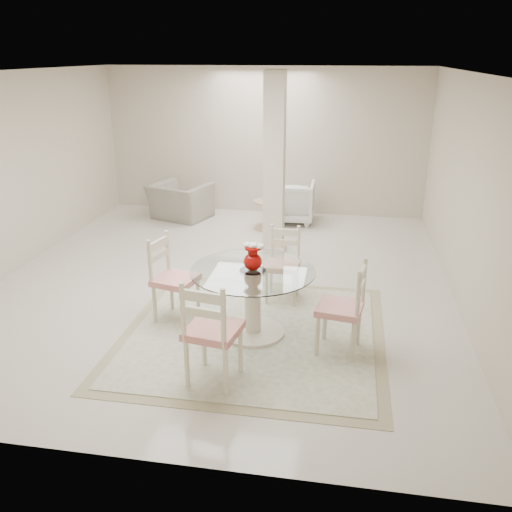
% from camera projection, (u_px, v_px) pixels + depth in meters
% --- Properties ---
extents(ground, '(7.00, 7.00, 0.00)m').
position_uv_depth(ground, '(224.00, 281.00, 7.39)').
color(ground, beige).
rests_on(ground, ground).
extents(room_shell, '(6.02, 7.02, 2.71)m').
position_uv_depth(room_shell, '(221.00, 144.00, 6.73)').
color(room_shell, beige).
rests_on(room_shell, ground).
extents(column, '(0.30, 0.30, 2.70)m').
position_uv_depth(column, '(274.00, 165.00, 8.03)').
color(column, beige).
rests_on(column, ground).
extents(area_rug, '(2.85, 2.85, 0.02)m').
position_uv_depth(area_rug, '(253.00, 334.00, 5.98)').
color(area_rug, tan).
rests_on(area_rug, ground).
extents(dining_table, '(1.33, 1.33, 0.77)m').
position_uv_depth(dining_table, '(253.00, 302.00, 5.84)').
color(dining_table, beige).
rests_on(dining_table, ground).
extents(red_vase, '(0.23, 0.20, 0.30)m').
position_uv_depth(red_vase, '(253.00, 257.00, 5.66)').
color(red_vase, '#A30805').
rests_on(red_vase, dining_table).
extents(dining_chair_east, '(0.50, 0.50, 1.09)m').
position_uv_depth(dining_chair_east, '(347.00, 302.00, 5.42)').
color(dining_chair_east, beige).
rests_on(dining_chair_east, ground).
extents(dining_chair_north, '(0.42, 0.42, 1.02)m').
position_uv_depth(dining_chair_north, '(283.00, 258.00, 6.67)').
color(dining_chair_north, beige).
rests_on(dining_chair_north, ground).
extents(dining_chair_west, '(0.54, 0.54, 1.11)m').
position_uv_depth(dining_chair_west, '(170.00, 272.00, 6.14)').
color(dining_chair_west, beige).
rests_on(dining_chair_west, ground).
extents(dining_chair_south, '(0.54, 0.54, 1.17)m').
position_uv_depth(dining_chair_south, '(210.00, 325.00, 4.87)').
color(dining_chair_south, '#F7F0CB').
rests_on(dining_chair_south, ground).
extents(recliner_taupe, '(1.23, 1.15, 0.65)m').
position_uv_depth(recliner_taupe, '(180.00, 201.00, 10.06)').
color(recliner_taupe, gray).
rests_on(recliner_taupe, ground).
extents(armchair_white, '(0.81, 0.83, 0.75)m').
position_uv_depth(armchair_white, '(291.00, 202.00, 9.85)').
color(armchair_white, white).
rests_on(armchair_white, ground).
extents(side_table, '(0.49, 0.49, 0.50)m').
position_uv_depth(side_table, '(267.00, 216.00, 9.49)').
color(side_table, tan).
rests_on(side_table, ground).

